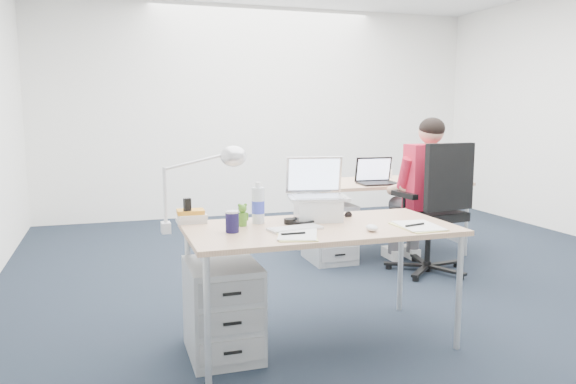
{
  "coord_description": "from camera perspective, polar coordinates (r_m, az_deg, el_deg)",
  "views": [
    {
      "loc": [
        -2.05,
        -3.94,
        1.42
      ],
      "look_at": [
        -0.85,
        -0.22,
        0.85
      ],
      "focal_mm": 35.0,
      "sensor_mm": 36.0,
      "label": 1
    }
  ],
  "objects": [
    {
      "name": "office_chair",
      "position": [
        5.09,
        14.31,
        -4.37
      ],
      "size": [
        0.8,
        0.8,
        1.15
      ],
      "rotation": [
        0.0,
        0.0,
        0.11
      ],
      "color": "black",
      "rests_on": "ground"
    },
    {
      "name": "wireless_keyboard",
      "position": [
        3.28,
        0.73,
        -3.71
      ],
      "size": [
        0.33,
        0.18,
        0.02
      ],
      "primitive_type": "cube",
      "rotation": [
        0.0,
        0.0,
        0.17
      ],
      "color": "white",
      "rests_on": "desk_near"
    },
    {
      "name": "headphones",
      "position": [
        3.47,
        1.31,
        -2.85
      ],
      "size": [
        0.26,
        0.22,
        0.04
      ],
      "primitive_type": null,
      "rotation": [
        0.0,
        0.0,
        0.19
      ],
      "color": "black",
      "rests_on": "desk_near"
    },
    {
      "name": "book_stack",
      "position": [
        3.53,
        -9.8,
        -2.43
      ],
      "size": [
        0.21,
        0.19,
        0.08
      ],
      "primitive_type": "cube",
      "rotation": [
        0.0,
        0.0,
        -0.38
      ],
      "color": "silver",
      "rests_on": "desk_near"
    },
    {
      "name": "can_koozie",
      "position": [
        3.21,
        -5.69,
        -3.01
      ],
      "size": [
        0.1,
        0.1,
        0.13
      ],
      "primitive_type": "cylinder",
      "rotation": [
        0.0,
        0.0,
        0.35
      ],
      "color": "#161239",
      "rests_on": "desk_near"
    },
    {
      "name": "desk_lamp",
      "position": [
        3.24,
        -9.74,
        0.46
      ],
      "size": [
        0.47,
        0.25,
        0.51
      ],
      "primitive_type": null,
      "rotation": [
        0.0,
        0.0,
        -0.21
      ],
      "color": "silver",
      "rests_on": "desk_near"
    },
    {
      "name": "sunglasses",
      "position": [
        3.67,
        5.73,
        -2.37
      ],
      "size": [
        0.11,
        0.05,
        0.02
      ],
      "primitive_type": null,
      "rotation": [
        0.0,
        0.0,
        -0.03
      ],
      "color": "black",
      "rests_on": "desk_near"
    },
    {
      "name": "cordless_phone",
      "position": [
        3.49,
        -10.18,
        -1.92
      ],
      "size": [
        0.05,
        0.04,
        0.16
      ],
      "primitive_type": "cube",
      "rotation": [
        0.0,
        0.0,
        0.41
      ],
      "color": "black",
      "rests_on": "desk_near"
    },
    {
      "name": "floor",
      "position": [
        4.66,
        9.31,
        -9.57
      ],
      "size": [
        7.0,
        7.0,
        0.0
      ],
      "primitive_type": "plane",
      "color": "black",
      "rests_on": "ground"
    },
    {
      "name": "room",
      "position": [
        4.45,
        9.84,
        11.95
      ],
      "size": [
        6.02,
        7.02,
        2.8
      ],
      "color": "white",
      "rests_on": "ground"
    },
    {
      "name": "silver_laptop",
      "position": [
        3.54,
        3.07,
        0.26
      ],
      "size": [
        0.41,
        0.35,
        0.39
      ],
      "primitive_type": null,
      "rotation": [
        0.0,
        0.0,
        -0.18
      ],
      "color": "silver",
      "rests_on": "desk_near"
    },
    {
      "name": "drawer_pedestal_near",
      "position": [
        3.35,
        -6.63,
        -11.72
      ],
      "size": [
        0.4,
        0.5,
        0.55
      ],
      "primitive_type": "cube",
      "color": "#A5A8AB",
      "rests_on": "ground"
    },
    {
      "name": "bear_figurine",
      "position": [
        3.38,
        -4.64,
        -2.31
      ],
      "size": [
        0.09,
        0.08,
        0.14
      ],
      "primitive_type": null,
      "rotation": [
        0.0,
        0.0,
        -0.32
      ],
      "color": "#32751F",
      "rests_on": "desk_near"
    },
    {
      "name": "computer_mouse",
      "position": [
        3.27,
        8.51,
        -3.63
      ],
      "size": [
        0.08,
        0.11,
        0.04
      ],
      "primitive_type": "ellipsoid",
      "rotation": [
        0.0,
        0.0,
        -0.14
      ],
      "color": "white",
      "rests_on": "desk_near"
    },
    {
      "name": "water_bottle",
      "position": [
        3.45,
        -3.06,
        -1.09
      ],
      "size": [
        0.09,
        0.09,
        0.25
      ],
      "primitive_type": "cylinder",
      "rotation": [
        0.0,
        0.0,
        -0.1
      ],
      "color": "silver",
      "rests_on": "desk_near"
    },
    {
      "name": "dark_laptop",
      "position": [
        5.34,
        9.2,
        2.18
      ],
      "size": [
        0.38,
        0.37,
        0.26
      ],
      "primitive_type": null,
      "rotation": [
        0.0,
        0.0,
        -0.05
      ],
      "color": "black",
      "rests_on": "desk_far"
    },
    {
      "name": "far_papers",
      "position": [
        5.5,
        3.69,
        1.09
      ],
      "size": [
        0.25,
        0.31,
        0.01
      ],
      "primitive_type": "cube",
      "rotation": [
        0.0,
        0.0,
        -0.29
      ],
      "color": "white",
      "rests_on": "desk_far"
    },
    {
      "name": "papers_left",
      "position": [
        3.11,
        0.88,
        -4.4
      ],
      "size": [
        0.29,
        0.35,
        0.01
      ],
      "primitive_type": "cube",
      "rotation": [
        0.0,
        0.0,
        -0.32
      ],
      "color": "#E8E986",
      "rests_on": "desk_near"
    },
    {
      "name": "seated_person",
      "position": [
        5.19,
        13.33,
        -0.12
      ],
      "size": [
        0.42,
        0.72,
        1.35
      ],
      "rotation": [
        0.0,
        0.0,
        -0.02
      ],
      "color": "red",
      "rests_on": "ground"
    },
    {
      "name": "desk_near",
      "position": [
        3.39,
        3.28,
        -4.25
      ],
      "size": [
        1.6,
        0.8,
        0.73
      ],
      "color": "tan",
      "rests_on": "ground"
    },
    {
      "name": "drawer_pedestal_far",
      "position": [
        5.35,
        4.23,
        -4.09
      ],
      "size": [
        0.4,
        0.5,
        0.55
      ],
      "primitive_type": "cube",
      "color": "#A5A8AB",
      "rests_on": "ground"
    },
    {
      "name": "far_cup",
      "position": [
        5.88,
        10.25,
        1.83
      ],
      "size": [
        0.07,
        0.07,
        0.09
      ],
      "primitive_type": "cylinder",
      "rotation": [
        0.0,
        0.0,
        -0.15
      ],
      "color": "white",
      "rests_on": "desk_far"
    },
    {
      "name": "papers_right",
      "position": [
        3.43,
        13.06,
        -3.43
      ],
      "size": [
        0.23,
        0.33,
        0.01
      ],
      "primitive_type": "cube",
      "rotation": [
        0.0,
        0.0,
        -0.04
      ],
      "color": "#E8E986",
      "rests_on": "desk_near"
    },
    {
      "name": "desk_far",
      "position": [
        5.63,
        9.51,
        0.65
      ],
      "size": [
        1.6,
        0.8,
        0.73
      ],
      "color": "tan",
      "rests_on": "ground"
    }
  ]
}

